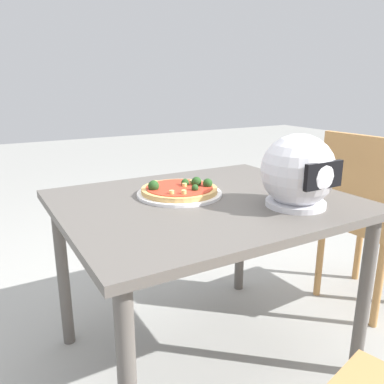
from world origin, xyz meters
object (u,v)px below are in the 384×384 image
(motorcycle_helmet, at_px, (298,172))
(chair_side, at_px, (364,213))
(pizza, at_px, (180,189))
(dining_table, at_px, (205,219))

(motorcycle_helmet, relative_size, chair_side, 0.29)
(pizza, relative_size, chair_side, 0.33)
(dining_table, bearing_deg, motorcycle_helmet, 134.70)
(pizza, height_order, motorcycle_helmet, motorcycle_helmet)
(dining_table, distance_m, motorcycle_helmet, 0.39)
(motorcycle_helmet, distance_m, chair_side, 0.76)
(dining_table, bearing_deg, pizza, -58.11)
(dining_table, height_order, chair_side, chair_side)
(dining_table, height_order, motorcycle_helmet, motorcycle_helmet)
(motorcycle_helmet, height_order, chair_side, motorcycle_helmet)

